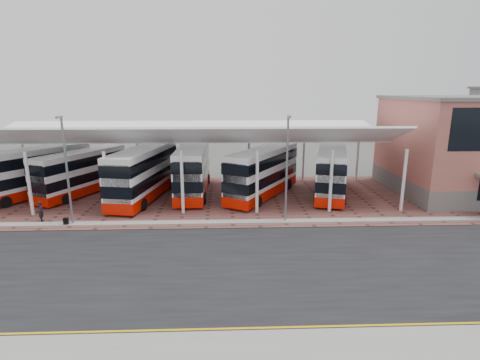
{
  "coord_description": "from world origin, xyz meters",
  "views": [
    {
      "loc": [
        -2.47,
        -20.58,
        9.88
      ],
      "look_at": [
        -1.44,
        6.94,
        3.18
      ],
      "focal_mm": 28.0,
      "sensor_mm": 36.0,
      "label": 1
    }
  ],
  "objects": [
    {
      "name": "ground",
      "position": [
        0.0,
        0.0,
        0.0
      ],
      "size": [
        140.0,
        140.0,
        0.0
      ],
      "primitive_type": "plane",
      "color": "#4A4C47"
    },
    {
      "name": "canopy",
      "position": [
        -6.0,
        13.94,
        5.8
      ],
      "size": [
        37.0,
        11.63,
        7.07
      ],
      "color": "silver",
      "rests_on": "ground"
    },
    {
      "name": "lamp_east",
      "position": [
        2.0,
        6.27,
        4.36
      ],
      "size": [
        0.16,
        0.9,
        8.07
      ],
      "color": "slate",
      "rests_on": "ground"
    },
    {
      "name": "road",
      "position": [
        0.0,
        -1.0,
        0.01
      ],
      "size": [
        120.0,
        14.0,
        0.02
      ],
      "primitive_type": "cube",
      "color": "black",
      "rests_on": "ground"
    },
    {
      "name": "bus_3",
      "position": [
        -5.67,
        14.68,
        2.34
      ],
      "size": [
        2.84,
        11.13,
        4.58
      ],
      "rotation": [
        0.0,
        0.0,
        -0.01
      ],
      "color": "white",
      "rests_on": "forecourt"
    },
    {
      "name": "bus_2",
      "position": [
        -10.0,
        13.11,
        2.38
      ],
      "size": [
        4.6,
        11.6,
        4.66
      ],
      "rotation": [
        0.0,
        0.0,
        -0.18
      ],
      "color": "white",
      "rests_on": "forecourt"
    },
    {
      "name": "pedestrian",
      "position": [
        -16.56,
        6.98,
        0.85
      ],
      "size": [
        0.55,
        0.67,
        1.58
      ],
      "primitive_type": "imported",
      "rotation": [
        0.0,
        0.0,
        1.92
      ],
      "color": "black",
      "rests_on": "forecourt"
    },
    {
      "name": "forecourt",
      "position": [
        2.0,
        13.0,
        0.03
      ],
      "size": [
        72.0,
        16.0,
        0.06
      ],
      "primitive_type": "cube",
      "color": "brown",
      "rests_on": "ground"
    },
    {
      "name": "yellow_line_near",
      "position": [
        0.0,
        -7.0,
        0.03
      ],
      "size": [
        120.0,
        0.12,
        0.01
      ],
      "primitive_type": "cube",
      "color": "#E3B30B",
      "rests_on": "road"
    },
    {
      "name": "bus_1",
      "position": [
        -16.28,
        14.74,
        2.12
      ],
      "size": [
        6.27,
        10.1,
        4.14
      ],
      "rotation": [
        0.0,
        0.0,
        -0.43
      ],
      "color": "white",
      "rests_on": "forecourt"
    },
    {
      "name": "bus_5",
      "position": [
        7.52,
        13.84,
        2.26
      ],
      "size": [
        5.36,
        11.01,
        4.43
      ],
      "rotation": [
        0.0,
        0.0,
        -0.28
      ],
      "color": "white",
      "rests_on": "forecourt"
    },
    {
      "name": "bus_4",
      "position": [
        0.97,
        13.4,
        2.28
      ],
      "size": [
        7.75,
        10.56,
        4.47
      ],
      "rotation": [
        0.0,
        0.0,
        -0.54
      ],
      "color": "white",
      "rests_on": "forecourt"
    },
    {
      "name": "yellow_line_far",
      "position": [
        0.0,
        -6.7,
        0.03
      ],
      "size": [
        120.0,
        0.12,
        0.01
      ],
      "primitive_type": "cube",
      "color": "#E3B30B",
      "rests_on": "road"
    },
    {
      "name": "lamp_west",
      "position": [
        -14.0,
        6.27,
        4.36
      ],
      "size": [
        0.16,
        0.9,
        8.07
      ],
      "color": "slate",
      "rests_on": "ground"
    },
    {
      "name": "north_kerb",
      "position": [
        0.0,
        6.2,
        0.07
      ],
      "size": [
        120.0,
        0.8,
        0.14
      ],
      "primitive_type": "cube",
      "color": "gray",
      "rests_on": "ground"
    },
    {
      "name": "bus_0",
      "position": [
        -20.44,
        14.1,
        2.31
      ],
      "size": [
        7.97,
        10.63,
        4.52
      ],
      "rotation": [
        0.0,
        0.0,
        -0.56
      ],
      "color": "white",
      "rests_on": "forecourt"
    },
    {
      "name": "suitcase",
      "position": [
        -14.38,
        6.03,
        0.35
      ],
      "size": [
        0.33,
        0.24,
        0.57
      ],
      "primitive_type": "cube",
      "color": "black",
      "rests_on": "forecourt"
    }
  ]
}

